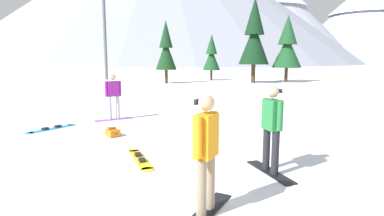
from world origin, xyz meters
The scene contains 14 objects.
ground_plane centered at (0.00, 0.00, 0.00)m, with size 800.00×800.00×0.00m, color white.
snowboarder_foreground centered at (2.13, 0.74, 0.97)m, with size 0.36×1.52×1.81m.
snowboarder_midground centered at (2.71, 2.93, 0.96)m, with size 1.20×1.26×1.80m.
snowboarder_background centered at (-3.84, 6.39, 0.94)m, with size 1.11×1.38×1.77m.
loose_snowboard_far_spare centered at (-4.72, 4.17, 0.02)m, with size 0.61×1.81×0.09m.
loose_snowboard_near_right centered at (-0.21, 2.57, 0.02)m, with size 1.47×1.47×0.09m.
backpack_orange centered at (-2.22, 4.17, 0.12)m, with size 0.55×0.49×0.27m.
pine_tree_slender centered at (-0.43, 30.25, 3.66)m, with size 2.94×2.94×6.71m.
pine_tree_broad centered at (-8.53, 30.11, 2.77)m, with size 1.97×1.97×5.08m.
pine_tree_short centered at (-3.33, 28.03, 4.51)m, with size 2.98×2.98×8.28m.
pine_tree_leaning centered at (-10.90, 23.86, 3.27)m, with size 2.02×2.02×6.01m.
ski_lift_tower centered at (-19.92, 26.15, 5.90)m, with size 3.11×0.36×10.44m.
peak_west_ridge centered at (-30.62, 182.59, 26.43)m, with size 96.82×96.82×50.59m.
peak_central_summit centered at (21.09, 210.54, 24.21)m, with size 95.48×95.48×46.34m.
Camera 1 is at (3.73, -3.45, 2.31)m, focal length 29.64 mm.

